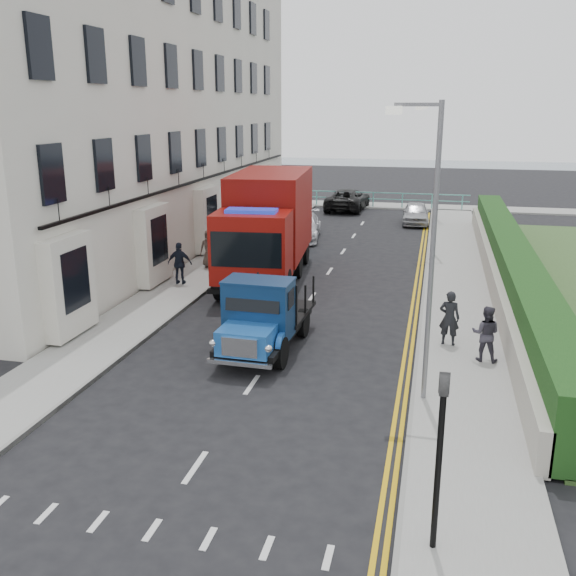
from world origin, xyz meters
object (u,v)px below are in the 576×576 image
object	(u,v)px
lamp_near	(428,239)
bedford_lorry	(260,321)
lamp_far	(437,155)
parked_car_front	(252,270)
lamp_mid	(436,171)
pedestrian_east_near	(449,318)
red_lorry	(268,224)

from	to	relation	value
lamp_near	bedford_lorry	world-z (taller)	lamp_near
lamp_far	parked_car_front	size ratio (longest dim) A/B	1.80
lamp_mid	lamp_far	distance (m)	10.00
parked_car_front	pedestrian_east_near	world-z (taller)	pedestrian_east_near
lamp_near	red_lorry	distance (m)	12.31
parked_car_front	pedestrian_east_near	bearing A→B (deg)	-34.07
lamp_near	lamp_far	xyz separation A→B (m)	(0.00, 26.00, 0.00)
lamp_mid	lamp_far	xyz separation A→B (m)	(0.00, 10.00, 0.00)
red_lorry	parked_car_front	size ratio (longest dim) A/B	2.14
lamp_far	parked_car_front	distance (m)	18.60
red_lorry	parked_car_front	xyz separation A→B (m)	(-0.30, -1.32, -1.61)
lamp_far	red_lorry	bearing A→B (deg)	-112.45
red_lorry	parked_car_front	world-z (taller)	red_lorry
red_lorry	pedestrian_east_near	size ratio (longest dim) A/B	5.14
bedford_lorry	red_lorry	distance (m)	8.61
lamp_near	bedford_lorry	bearing A→B (deg)	155.63
lamp_near	bedford_lorry	xyz separation A→B (m)	(-4.50, 2.04, -2.97)
pedestrian_east_near	lamp_far	bearing A→B (deg)	-79.97
red_lorry	parked_car_front	bearing A→B (deg)	-107.71
lamp_near	lamp_far	size ratio (longest dim) A/B	1.00
bedford_lorry	pedestrian_east_near	bearing A→B (deg)	20.48
lamp_mid	parked_car_front	xyz separation A→B (m)	(-6.78, -7.00, -3.33)
lamp_mid	pedestrian_east_near	size ratio (longest dim) A/B	4.31
parked_car_front	lamp_far	bearing A→B (deg)	68.95
lamp_near	bedford_lorry	distance (m)	5.77
lamp_far	bedford_lorry	bearing A→B (deg)	-100.64
lamp_mid	pedestrian_east_near	world-z (taller)	lamp_mid
pedestrian_east_near	bedford_lorry	bearing A→B (deg)	26.90
lamp_far	bedford_lorry	xyz separation A→B (m)	(-4.50, -23.96, -2.97)
bedford_lorry	red_lorry	world-z (taller)	red_lorry
bedford_lorry	pedestrian_east_near	distance (m)	5.51
pedestrian_east_near	lamp_mid	bearing A→B (deg)	-78.46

